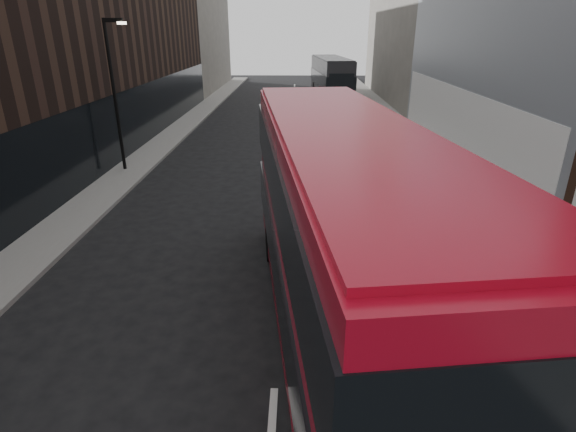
# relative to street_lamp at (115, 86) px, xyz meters

# --- Properties ---
(sidewalk_right) EXTENTS (3.00, 80.00, 0.15)m
(sidewalk_right) POSITION_rel_street_lamp_xyz_m (15.72, 7.00, -4.11)
(sidewalk_right) COLOR slate
(sidewalk_right) RESTS_ON ground
(sidewalk_left) EXTENTS (2.00, 80.00, 0.15)m
(sidewalk_left) POSITION_rel_street_lamp_xyz_m (0.22, 7.00, -4.11)
(sidewalk_left) COLOR slate
(sidewalk_left) RESTS_ON ground
(building_left_mid) EXTENTS (5.00, 24.00, 14.00)m
(building_left_mid) POSITION_rel_street_lamp_xyz_m (-3.28, 12.00, 2.82)
(building_left_mid) COLOR black
(building_left_mid) RESTS_ON ground
(building_left_far) EXTENTS (5.00, 20.00, 13.00)m
(building_left_far) POSITION_rel_street_lamp_xyz_m (-3.28, 34.00, 2.32)
(building_left_far) COLOR #615C55
(building_left_far) RESTS_ON ground
(street_lamp) EXTENTS (1.06, 0.22, 7.00)m
(street_lamp) POSITION_rel_street_lamp_xyz_m (0.00, 0.00, 0.00)
(street_lamp) COLOR black
(street_lamp) RESTS_ON sidewalk_left
(red_bus) EXTENTS (4.40, 12.59, 4.99)m
(red_bus) POSITION_rel_street_lamp_xyz_m (9.59, -13.00, -1.41)
(red_bus) COLOR maroon
(red_bus) RESTS_ON ground
(grey_bus) EXTENTS (3.98, 12.53, 3.98)m
(grey_bus) POSITION_rel_street_lamp_xyz_m (12.16, 27.96, -2.05)
(grey_bus) COLOR black
(grey_bus) RESTS_ON ground
(car_a) EXTENTS (2.25, 4.54, 1.49)m
(car_a) POSITION_rel_street_lamp_xyz_m (11.49, -1.55, -3.44)
(car_a) COLOR black
(car_a) RESTS_ON ground
(car_b) EXTENTS (1.69, 3.96, 1.27)m
(car_b) POSITION_rel_street_lamp_xyz_m (9.08, 5.08, -3.55)
(car_b) COLOR #94989C
(car_b) RESTS_ON ground
(car_c) EXTENTS (2.65, 5.35, 1.50)m
(car_c) POSITION_rel_street_lamp_xyz_m (11.26, 6.23, -3.43)
(car_c) COLOR black
(car_c) RESTS_ON ground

